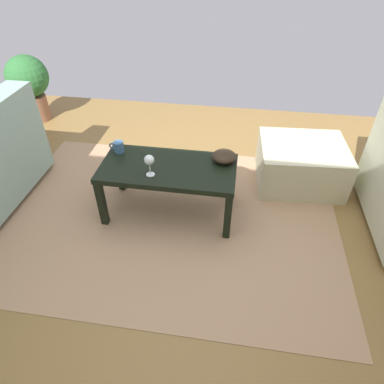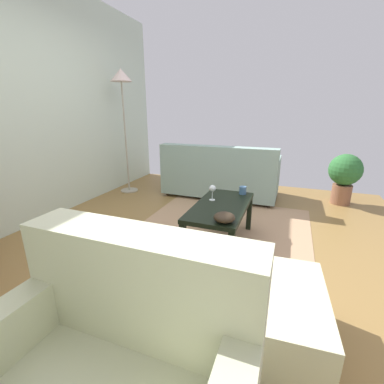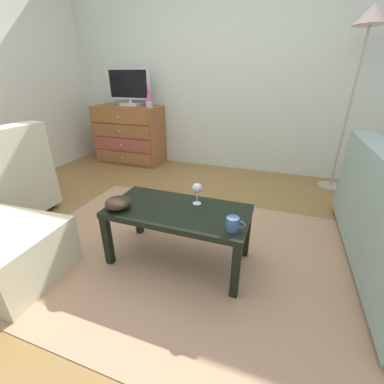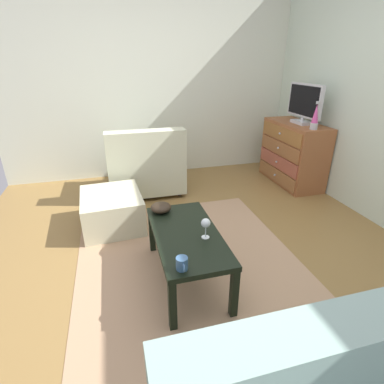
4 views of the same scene
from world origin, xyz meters
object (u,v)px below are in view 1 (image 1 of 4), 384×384
at_px(ottoman, 300,164).
at_px(potted_plant, 29,82).
at_px(bowl_decorative, 224,156).
at_px(coffee_table, 168,173).
at_px(wine_glass, 149,161).
at_px(mug, 118,147).

relative_size(ottoman, potted_plant, 0.97).
bearing_deg(ottoman, bowl_decorative, 33.65).
bearing_deg(bowl_decorative, coffee_table, 18.22).
height_order(wine_glass, bowl_decorative, wine_glass).
relative_size(coffee_table, potted_plant, 1.36).
xyz_separation_m(wine_glass, mug, (0.31, -0.25, -0.07)).
bearing_deg(potted_plant, coffee_table, 143.98).
relative_size(coffee_table, ottoman, 1.40).
relative_size(mug, potted_plant, 0.16).
bearing_deg(mug, wine_glass, 140.87).
bearing_deg(coffee_table, potted_plant, -36.02).
xyz_separation_m(coffee_table, wine_glass, (0.10, 0.12, 0.17)).
distance_m(wine_glass, ottoman, 1.36).
distance_m(coffee_table, bowl_decorative, 0.42).
xyz_separation_m(bowl_decorative, potted_plant, (2.20, -1.19, -0.03)).
height_order(wine_glass, potted_plant, potted_plant).
height_order(mug, bowl_decorative, mug).
xyz_separation_m(mug, potted_plant, (1.40, -1.19, -0.04)).
relative_size(coffee_table, bowl_decorative, 5.54).
relative_size(coffee_table, mug, 8.58).
relative_size(mug, bowl_decorative, 0.65).
bearing_deg(wine_glass, coffee_table, -129.73).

